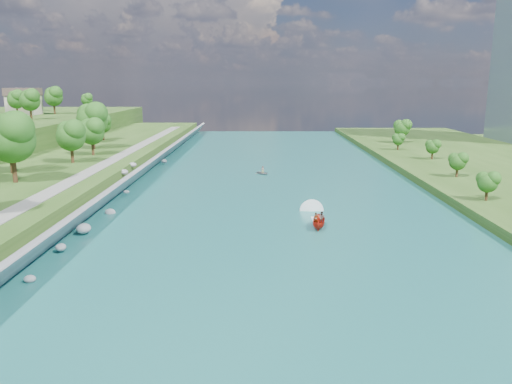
{
  "coord_description": "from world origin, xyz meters",
  "views": [
    {
      "loc": [
        -2.26,
        -59.31,
        18.91
      ],
      "look_at": [
        -2.88,
        15.69,
        2.5
      ],
      "focal_mm": 35.0,
      "sensor_mm": 36.0,
      "label": 1
    }
  ],
  "objects": [
    {
      "name": "ground",
      "position": [
        0.0,
        0.0,
        0.0
      ],
      "size": [
        260.0,
        260.0,
        0.0
      ],
      "primitive_type": "plane",
      "color": "#2D5119",
      "rests_on": "ground"
    },
    {
      "name": "raft",
      "position": [
        -1.71,
        44.4,
        0.49
      ],
      "size": [
        3.88,
        4.07,
        1.66
      ],
      "rotation": [
        0.0,
        0.0,
        0.64
      ],
      "color": "gray",
      "rests_on": "river_water"
    },
    {
      "name": "riprap_bank",
      "position": [
        -25.85,
        19.01,
        1.8
      ],
      "size": [
        4.49,
        236.0,
        4.49
      ],
      "color": "slate",
      "rests_on": "ground"
    },
    {
      "name": "trees_ridge",
      "position": [
        -72.21,
        99.17,
        13.64
      ],
      "size": [
        22.09,
        61.33,
        10.41
      ],
      "color": "#254D14",
      "rests_on": "ridge_west"
    },
    {
      "name": "ridge_west",
      "position": [
        -82.5,
        95.0,
        4.5
      ],
      "size": [
        60.0,
        120.0,
        9.0
      ],
      "primitive_type": "cube",
      "color": "#2D5119",
      "rests_on": "ground"
    },
    {
      "name": "riverside_path",
      "position": [
        -32.5,
        20.0,
        3.55
      ],
      "size": [
        3.0,
        200.0,
        0.1
      ],
      "primitive_type": "cube",
      "color": "gray",
      "rests_on": "berm_west"
    },
    {
      "name": "motorboat",
      "position": [
        5.53,
        5.82,
        0.83
      ],
      "size": [
        3.6,
        19.02,
        2.19
      ],
      "rotation": [
        0.0,
        0.0,
        2.97
      ],
      "color": "#B01E0E",
      "rests_on": "river_water"
    },
    {
      "name": "river_water",
      "position": [
        0.0,
        20.0,
        0.05
      ],
      "size": [
        55.0,
        240.0,
        0.1
      ],
      "primitive_type": "cube",
      "color": "#165752",
      "rests_on": "ground"
    }
  ]
}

